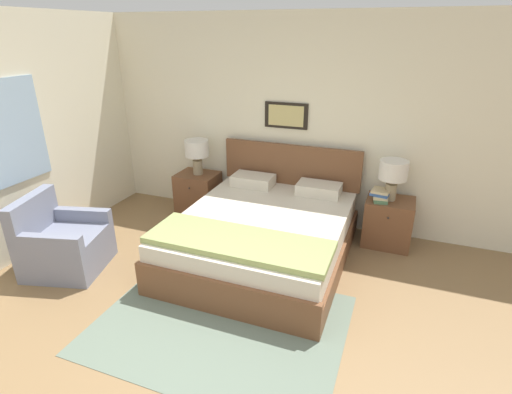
% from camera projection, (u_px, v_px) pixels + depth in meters
% --- Properties ---
extents(wall_back, '(7.84, 0.09, 2.60)m').
position_uv_depth(wall_back, '(308.00, 124.00, 4.95)').
color(wall_back, beige).
rests_on(wall_back, ground_plane).
extents(wall_left, '(0.08, 5.51, 2.60)m').
position_uv_depth(wall_left, '(33.00, 134.00, 4.47)').
color(wall_left, beige).
rests_on(wall_left, ground_plane).
extents(area_rug_main, '(2.12, 1.61, 0.01)m').
position_uv_depth(area_rug_main, '(220.00, 324.00, 3.50)').
color(area_rug_main, slate).
rests_on(area_rug_main, ground_plane).
extents(bed, '(1.78, 2.14, 1.05)m').
position_uv_depth(bed, '(263.00, 235.00, 4.41)').
color(bed, brown).
rests_on(bed, ground_plane).
extents(armchair, '(0.90, 0.89, 0.82)m').
position_uv_depth(armchair, '(63.00, 244.00, 4.23)').
color(armchair, gray).
rests_on(armchair, ground_plane).
extents(nightstand_near_window, '(0.54, 0.47, 0.57)m').
position_uv_depth(nightstand_near_window, '(198.00, 193.00, 5.55)').
color(nightstand_near_window, brown).
rests_on(nightstand_near_window, ground_plane).
extents(nightstand_by_door, '(0.54, 0.47, 0.57)m').
position_uv_depth(nightstand_by_door, '(388.00, 222.00, 4.72)').
color(nightstand_by_door, brown).
rests_on(nightstand_by_door, ground_plane).
extents(table_lamp_near_window, '(0.32, 0.32, 0.47)m').
position_uv_depth(table_lamp_near_window, '(197.00, 151.00, 5.31)').
color(table_lamp_near_window, gray).
rests_on(table_lamp_near_window, nightstand_near_window).
extents(table_lamp_by_door, '(0.32, 0.32, 0.47)m').
position_uv_depth(table_lamp_by_door, '(393.00, 173.00, 4.49)').
color(table_lamp_by_door, gray).
rests_on(table_lamp_by_door, nightstand_by_door).
extents(book_thick_bottom, '(0.19, 0.30, 0.03)m').
position_uv_depth(book_thick_bottom, '(380.00, 199.00, 4.60)').
color(book_thick_bottom, '#4C7551').
rests_on(book_thick_bottom, nightstand_by_door).
extents(book_hardcover_middle, '(0.18, 0.24, 0.04)m').
position_uv_depth(book_hardcover_middle, '(380.00, 196.00, 4.59)').
color(book_hardcover_middle, beige).
rests_on(book_hardcover_middle, book_thick_bottom).
extents(book_novel_upper, '(0.24, 0.25, 0.03)m').
position_uv_depth(book_novel_upper, '(381.00, 193.00, 4.58)').
color(book_novel_upper, '#335693').
rests_on(book_novel_upper, book_hardcover_middle).
extents(book_slim_near_top, '(0.22, 0.23, 0.03)m').
position_uv_depth(book_slim_near_top, '(381.00, 191.00, 4.56)').
color(book_slim_near_top, beige).
rests_on(book_slim_near_top, book_novel_upper).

